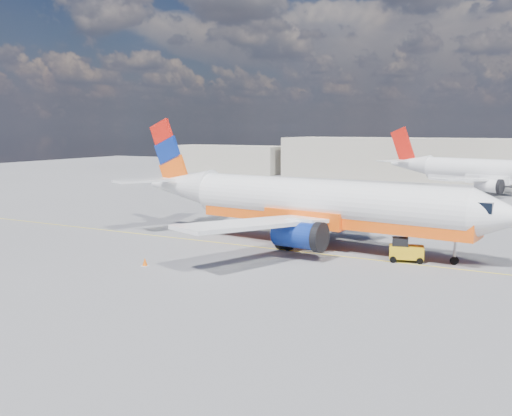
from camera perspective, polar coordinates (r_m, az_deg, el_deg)
The scene contains 8 objects.
ground at distance 45.35m, azimuth -0.66°, elevation -4.72°, with size 240.00×240.00×0.00m, color slate.
taxi_line at distance 47.93m, azimuth 1.07°, elevation -4.01°, with size 70.00×0.15×0.01m, color yellow.
terminal_main at distance 115.06m, azimuth 20.05°, elevation 4.55°, with size 70.00×14.00×8.00m, color #AAA192.
terminal_annex at distance 129.28m, azimuth -2.75°, elevation 4.91°, with size 26.00×10.00×6.00m, color #AAA192.
main_jet at distance 48.41m, azimuth 5.55°, elevation 0.48°, with size 36.37×28.61×11.03m.
second_jet at distance 92.77m, azimuth 22.49°, elevation 3.34°, with size 33.75×25.71×10.21m.
gse_tug at distance 44.50m, azimuth 14.70°, elevation -4.11°, with size 2.78×2.10×1.79m.
traffic_cone at distance 42.50m, azimuth -11.05°, elevation -5.32°, with size 0.44×0.44×0.61m.
Camera 1 is at (21.35, -38.73, 10.00)m, focal length 40.00 mm.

